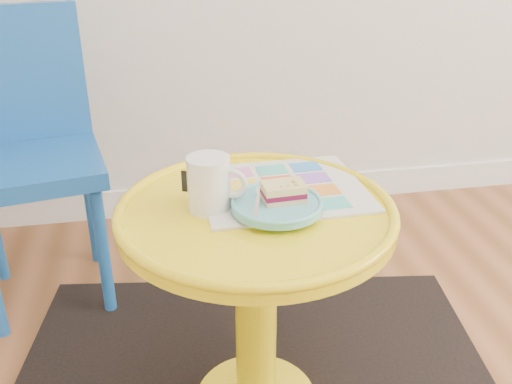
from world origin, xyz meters
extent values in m
cube|color=white|center=(0.00, 1.99, 0.06)|extent=(4.00, 0.02, 0.12)
cylinder|color=yellow|center=(-0.65, 0.88, 0.29)|extent=(0.10, 0.10, 0.52)
cylinder|color=yellow|center=(-0.65, 0.88, 0.56)|extent=(0.61, 0.61, 0.03)
cylinder|color=#1A58AA|center=(-1.03, 1.35, 0.21)|extent=(0.04, 0.04, 0.43)
cylinder|color=#1A58AA|center=(-1.09, 1.67, 0.21)|extent=(0.04, 0.04, 0.43)
cube|color=#1A58AA|center=(-1.22, 1.48, 0.47)|extent=(0.47, 0.47, 0.05)
cube|color=#1A58AA|center=(-1.25, 1.66, 0.70)|extent=(0.40, 0.12, 0.42)
cube|color=silver|center=(-0.57, 0.96, 0.58)|extent=(0.38, 0.33, 0.01)
cylinder|color=white|center=(-0.74, 0.90, 0.63)|extent=(0.09, 0.09, 0.12)
torus|color=white|center=(-0.70, 0.88, 0.64)|extent=(0.07, 0.04, 0.07)
cylinder|color=#D1B78C|center=(-0.74, 0.90, 0.69)|extent=(0.08, 0.08, 0.01)
cylinder|color=#5CB7C3|center=(-0.61, 0.85, 0.58)|extent=(0.08, 0.08, 0.01)
cylinder|color=#5CB7C3|center=(-0.61, 0.85, 0.60)|extent=(0.19, 0.19, 0.02)
cube|color=#D3BC8C|center=(-0.59, 0.85, 0.61)|extent=(0.09, 0.06, 0.01)
cube|color=maroon|center=(-0.59, 0.85, 0.62)|extent=(0.09, 0.06, 0.01)
cube|color=#EADB8C|center=(-0.59, 0.85, 0.63)|extent=(0.09, 0.06, 0.02)
cube|color=silver|center=(-0.65, 0.83, 0.61)|extent=(0.04, 0.11, 0.00)
cube|color=silver|center=(-0.63, 0.90, 0.60)|extent=(0.03, 0.04, 0.00)
camera|label=1|loc=(-0.85, -0.19, 1.15)|focal=40.00mm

